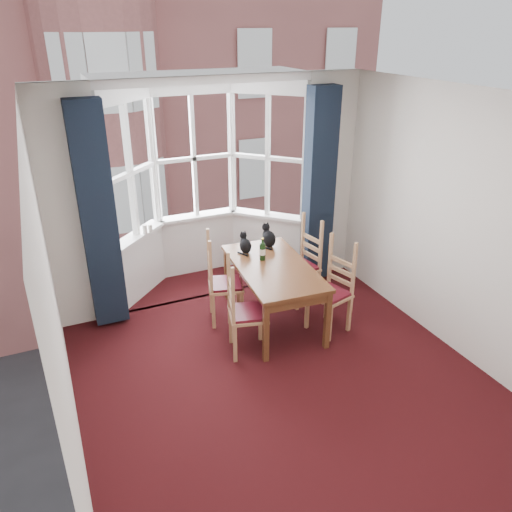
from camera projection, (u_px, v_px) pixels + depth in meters
floor at (294, 394)px, 4.94m from camera, size 4.50×4.50×0.00m
ceiling at (306, 101)px, 3.75m from camera, size 4.50×4.50×0.00m
wall_left at (56, 318)px, 3.61m from camera, size 0.00×4.50×4.50m
wall_right at (472, 232)px, 5.08m from camera, size 0.00×4.50×4.50m
wall_back_pier_left at (74, 212)px, 5.60m from camera, size 0.70×0.12×2.80m
wall_back_pier_right at (327, 179)px, 6.81m from camera, size 0.70×0.12×2.80m
bay_window at (200, 183)px, 6.62m from camera, size 2.76×0.94×2.80m
curtain_left at (98, 219)px, 5.56m from camera, size 0.38×0.22×2.60m
curtain_right at (319, 188)px, 6.60m from camera, size 0.38×0.22×2.60m
dining_table at (273, 272)px, 5.87m from camera, size 0.94×1.60×0.75m
chair_left_near at (240, 315)px, 5.39m from camera, size 0.49×0.50×0.92m
chair_left_far at (218, 286)px, 5.98m from camera, size 0.50×0.51×0.92m
chair_right_near at (335, 292)px, 5.84m from camera, size 0.50×0.51×0.92m
chair_right_far at (305, 266)px, 6.46m from camera, size 0.47×0.48×0.92m
cat_left at (245, 245)px, 6.14m from camera, size 0.15×0.20×0.27m
cat_right at (269, 237)px, 6.31m from camera, size 0.19×0.25×0.31m
wine_bottle at (262, 250)px, 5.94m from camera, size 0.07×0.07×0.28m
candle_tall at (145, 229)px, 6.40m from camera, size 0.06×0.06×0.12m
candle_short at (150, 228)px, 6.45m from camera, size 0.06×0.06×0.10m
street at (71, 172)px, 34.17m from camera, size 80.00×80.00×0.00m
tenement_building at (90, 82)px, 15.85m from camera, size 18.40×7.80×15.20m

